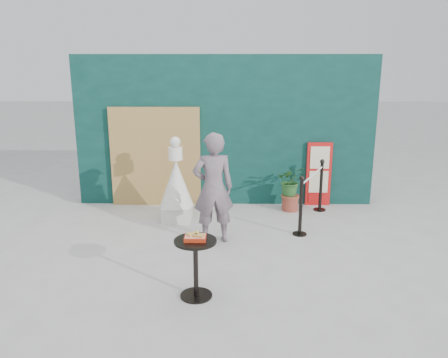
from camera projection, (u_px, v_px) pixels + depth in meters
ground at (223, 269)px, 6.16m from camera, size 60.00×60.00×0.00m
back_wall at (225, 131)px, 8.83m from camera, size 6.00×0.30×3.00m
bamboo_fence at (155, 157)px, 8.77m from camera, size 1.80×0.08×2.00m
woman at (213, 188)px, 6.92m from camera, size 0.72×0.54×1.79m
menu_board at (319, 174)px, 8.84m from camera, size 0.50×0.07×1.30m
statue at (176, 187)px, 7.96m from camera, size 0.61×0.61×1.56m
cafe_table at (196, 259)px, 5.31m from camera, size 0.52×0.52×0.75m
food_basket at (195, 237)px, 5.24m from camera, size 0.26×0.19×0.11m
planter at (291, 185)px, 8.54m from camera, size 0.53×0.46×0.90m
stanchion_barrier at (312, 196)px, 7.92m from camera, size 0.84×1.54×1.03m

